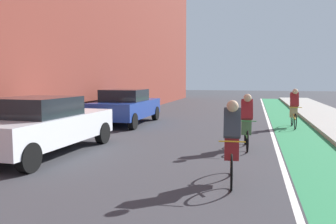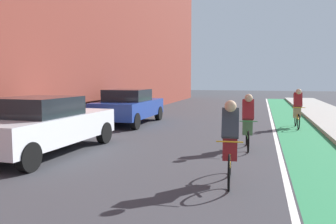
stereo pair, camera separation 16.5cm
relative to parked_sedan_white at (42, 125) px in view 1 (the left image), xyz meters
The scene contains 8 objects.
ground_plane 6.02m from the parked_sedan_white, 55.29° to the left, with size 88.65×88.65×0.00m, color #38383D.
bike_lane_paint 9.90m from the parked_sedan_white, 44.42° to the left, with size 1.60×40.30×0.00m, color #2D8451.
lane_divider_stripe 9.28m from the parked_sedan_white, 48.32° to the left, with size 0.12×40.30×0.00m, color white.
parked_sedan_white is the anchor object (origin of this frame).
parked_sedan_blue 6.26m from the parked_sedan_white, 89.98° to the left, with size 1.97×4.33×1.53m.
cyclist_mid 5.25m from the parked_sedan_white, 14.92° to the right, with size 0.48×1.72×1.62m.
cyclist_trailing 5.66m from the parked_sedan_white, 20.99° to the left, with size 0.48×1.66×1.58m.
cyclist_far 9.86m from the parked_sedan_white, 44.13° to the left, with size 0.48×1.69×1.60m.
Camera 1 is at (2.06, 3.18, 2.03)m, focal length 37.05 mm.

